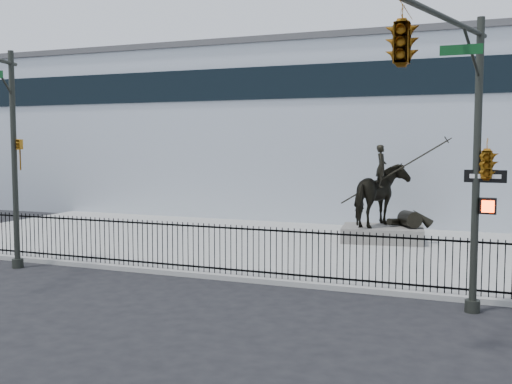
% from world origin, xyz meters
% --- Properties ---
extents(ground, '(120.00, 120.00, 0.00)m').
position_xyz_m(ground, '(0.00, 0.00, 0.00)').
color(ground, black).
rests_on(ground, ground).
extents(plaza, '(30.00, 12.00, 0.15)m').
position_xyz_m(plaza, '(0.00, 7.00, 0.07)').
color(plaza, gray).
rests_on(plaza, ground).
extents(building, '(44.00, 14.00, 9.00)m').
position_xyz_m(building, '(0.00, 20.00, 4.50)').
color(building, '#B2B8C2').
rests_on(building, ground).
extents(picket_fence, '(22.10, 0.10, 1.50)m').
position_xyz_m(picket_fence, '(0.00, 1.25, 0.90)').
color(picket_fence, black).
rests_on(picket_fence, plaza).
extents(statue_plinth, '(3.42, 2.58, 0.59)m').
position_xyz_m(statue_plinth, '(3.36, 8.98, 0.45)').
color(statue_plinth, '#5D5A55').
rests_on(statue_plinth, plaza).
extents(equestrian_statue, '(4.01, 2.77, 3.43)m').
position_xyz_m(equestrian_statue, '(3.42, 8.99, 1.98)').
color(equestrian_statue, black).
rests_on(equestrian_statue, statue_plinth).
extents(traffic_signal_left, '(1.52, 4.84, 7.00)m').
position_xyz_m(traffic_signal_left, '(-6.75, -0.62, 4.03)').
color(traffic_signal_left, '#272A24').
rests_on(traffic_signal_left, ground).
extents(traffic_signal_right, '(2.17, 6.86, 7.00)m').
position_xyz_m(traffic_signal_right, '(6.47, -2.00, 4.85)').
color(traffic_signal_right, '#272A24').
rests_on(traffic_signal_right, ground).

